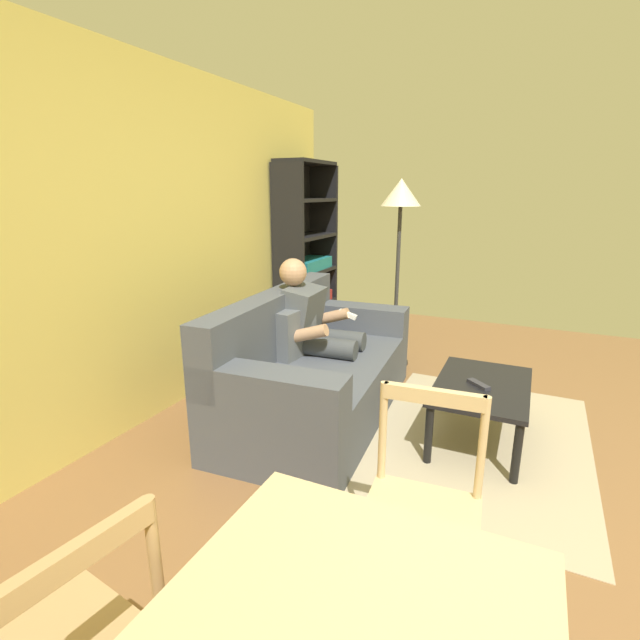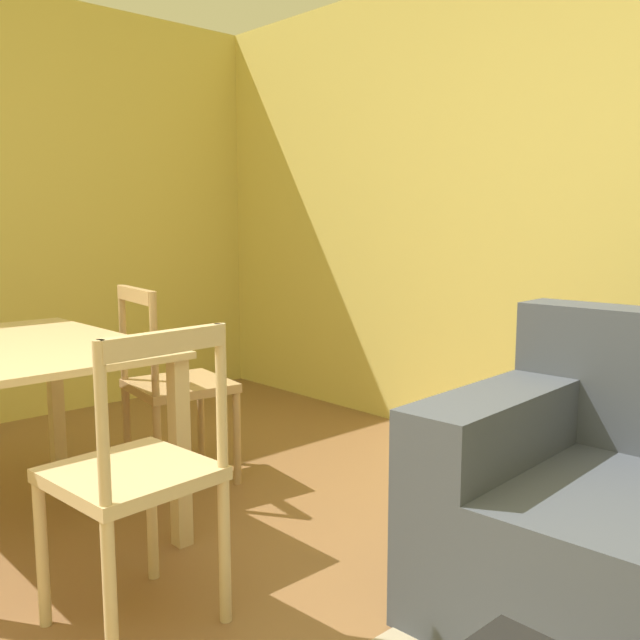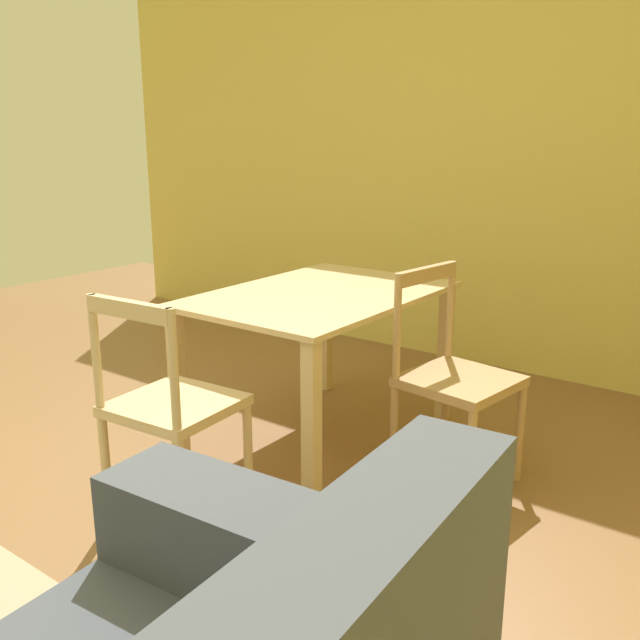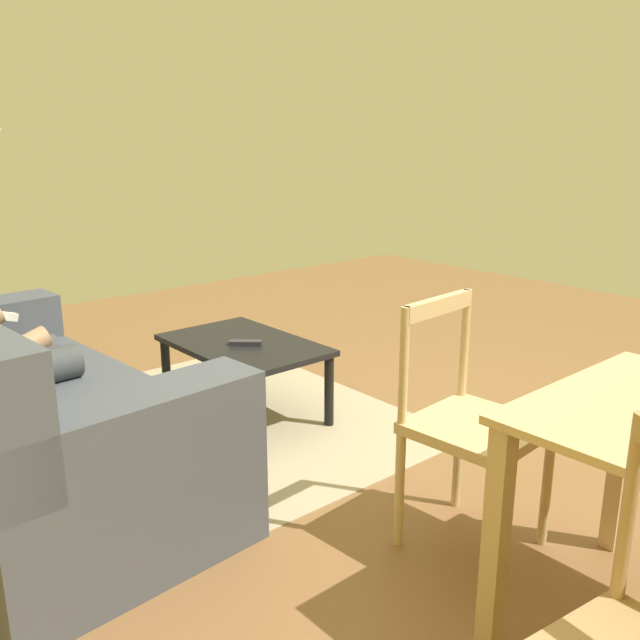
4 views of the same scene
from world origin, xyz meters
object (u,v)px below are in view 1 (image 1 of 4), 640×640
Objects in this scene: tv_remote at (479,384)px; dining_chair_facing_couch at (421,516)px; bookshelf at (305,269)px; person_lounging at (318,331)px; coffee_table at (482,392)px; floor_lamp at (400,210)px; couch at (312,372)px.

tv_remote is 1.47m from dining_chair_facing_couch.
bookshelf is at bearing 33.46° from dining_chair_facing_couch.
dining_chair_facing_couch is (-1.60, -1.18, -0.13)m from person_lounging.
person_lounging is 6.74× the size of tv_remote.
coffee_table is 1.88m from floor_lamp.
couch is 11.58× the size of tv_remote.
dining_chair_facing_couch reaches higher than coffee_table.
couch is 1.92m from bookshelf.
floor_lamp is (1.24, 0.91, 1.04)m from tv_remote.
floor_lamp is at bearing -11.58° from couch.
person_lounging is 1.26× the size of dining_chair_facing_couch.
floor_lamp is (1.10, -0.31, 0.87)m from person_lounging.
bookshelf is 3.67m from dining_chair_facing_couch.
tv_remote is at bearing 157.57° from coffee_table.
couch is at bearing -45.34° from tv_remote.
floor_lamp reaches higher than person_lounging.
couch reaches higher than coffee_table.
couch is 2.16× the size of dining_chair_facing_couch.
person_lounging is 1.26m from coffee_table.
bookshelf reaches higher than dining_chair_facing_couch.
tv_remote is at bearing -96.28° from person_lounging.
coffee_table is 1.52m from dining_chair_facing_couch.
coffee_table is 2.62m from bookshelf.
tv_remote is at bearing -87.44° from couch.
tv_remote is 0.10× the size of floor_lamp.
dining_chair_facing_couch is (-3.05, -2.02, -0.34)m from bookshelf.
bookshelf is 1.11× the size of floor_lamp.
person_lounging is 1.29× the size of coffee_table.
floor_lamp is at bearing -101.55° from tv_remote.
couch is 1.13× the size of floor_lamp.
couch is at bearing 38.86° from dining_chair_facing_couch.
coffee_table is at bearing -126.56° from bookshelf.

